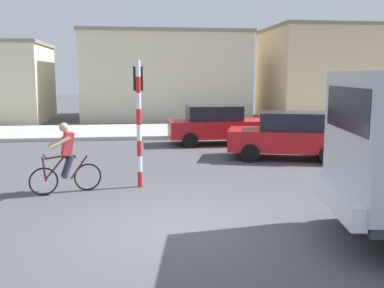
# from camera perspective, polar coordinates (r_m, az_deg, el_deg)

# --- Properties ---
(ground_plane) EXTENTS (120.00, 120.00, 0.00)m
(ground_plane) POSITION_cam_1_polar(r_m,az_deg,el_deg) (8.28, -1.98, -11.04)
(ground_plane) COLOR #4C4C51
(sidewalk_far) EXTENTS (80.00, 5.00, 0.16)m
(sidewalk_far) POSITION_cam_1_polar(r_m,az_deg,el_deg) (21.86, -5.35, 1.72)
(sidewalk_far) COLOR #ADADA8
(sidewalk_far) RESTS_ON ground
(cyclist) EXTENTS (1.64, 0.71, 1.72)m
(cyclist) POSITION_cam_1_polar(r_m,az_deg,el_deg) (10.92, -16.19, -1.76)
(cyclist) COLOR black
(cyclist) RESTS_ON ground
(traffic_light_pole) EXTENTS (0.24, 0.43, 3.20)m
(traffic_light_pole) POSITION_cam_1_polar(r_m,az_deg,el_deg) (11.07, -7.00, 4.95)
(traffic_light_pole) COLOR red
(traffic_light_pole) RESTS_ON ground
(car_red_near) EXTENTS (4.32, 2.75, 1.60)m
(car_red_near) POSITION_cam_1_polar(r_m,az_deg,el_deg) (15.20, 12.58, 1.15)
(car_red_near) COLOR red
(car_red_near) RESTS_ON ground
(car_far_side) EXTENTS (4.01, 1.90, 1.60)m
(car_far_side) POSITION_cam_1_polar(r_m,az_deg,el_deg) (18.06, 3.22, 2.56)
(car_far_side) COLOR red
(car_far_side) RESTS_ON ground
(building_mid_block) EXTENTS (10.68, 7.87, 5.59)m
(building_mid_block) POSITION_cam_1_polar(r_m,az_deg,el_deg) (30.05, -3.70, 8.91)
(building_mid_block) COLOR beige
(building_mid_block) RESTS_ON ground
(building_corner_right) EXTENTS (7.74, 6.77, 5.90)m
(building_corner_right) POSITION_cam_1_polar(r_m,az_deg,el_deg) (30.25, 17.11, 8.83)
(building_corner_right) COLOR #D1B284
(building_corner_right) RESTS_ON ground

